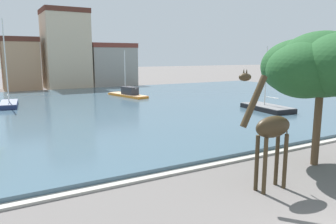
{
  "coord_description": "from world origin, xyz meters",
  "views": [
    {
      "loc": [
        -9.16,
        -4.62,
        5.61
      ],
      "look_at": [
        0.53,
        12.46,
        2.2
      ],
      "focal_mm": 34.7,
      "sensor_mm": 36.0,
      "label": 1
    }
  ],
  "objects_px": {
    "sailboat_orange": "(126,95)",
    "giraffe_statue": "(270,129)",
    "shade_tree": "(324,67)",
    "sailboat_black": "(263,108)",
    "sailboat_navy": "(9,104)"
  },
  "relations": [
    {
      "from": "sailboat_black",
      "to": "giraffe_statue",
      "type": "bearing_deg",
      "value": -135.21
    },
    {
      "from": "shade_tree",
      "to": "giraffe_statue",
      "type": "bearing_deg",
      "value": -167.45
    },
    {
      "from": "sailboat_navy",
      "to": "shade_tree",
      "type": "xyz_separation_m",
      "value": [
        12.52,
        -28.01,
        4.61
      ]
    },
    {
      "from": "giraffe_statue",
      "to": "shade_tree",
      "type": "xyz_separation_m",
      "value": [
        4.6,
        1.03,
        2.45
      ]
    },
    {
      "from": "sailboat_orange",
      "to": "giraffe_statue",
      "type": "bearing_deg",
      "value": -101.37
    },
    {
      "from": "sailboat_black",
      "to": "sailboat_navy",
      "type": "bearing_deg",
      "value": 145.41
    },
    {
      "from": "sailboat_orange",
      "to": "sailboat_navy",
      "type": "bearing_deg",
      "value": -172.98
    },
    {
      "from": "sailboat_black",
      "to": "sailboat_navy",
      "type": "height_order",
      "value": "sailboat_navy"
    },
    {
      "from": "giraffe_statue",
      "to": "sailboat_orange",
      "type": "xyz_separation_m",
      "value": [
        6.19,
        30.77,
        -2.1
      ]
    },
    {
      "from": "sailboat_navy",
      "to": "shade_tree",
      "type": "bearing_deg",
      "value": -65.92
    },
    {
      "from": "giraffe_statue",
      "to": "sailboat_navy",
      "type": "relative_size",
      "value": 0.55
    },
    {
      "from": "sailboat_black",
      "to": "sailboat_orange",
      "type": "relative_size",
      "value": 0.8
    },
    {
      "from": "sailboat_black",
      "to": "shade_tree",
      "type": "height_order",
      "value": "shade_tree"
    },
    {
      "from": "giraffe_statue",
      "to": "sailboat_black",
      "type": "xyz_separation_m",
      "value": [
        14.01,
        13.91,
        -2.21
      ]
    },
    {
      "from": "sailboat_black",
      "to": "sailboat_navy",
      "type": "distance_m",
      "value": 26.64
    }
  ]
}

